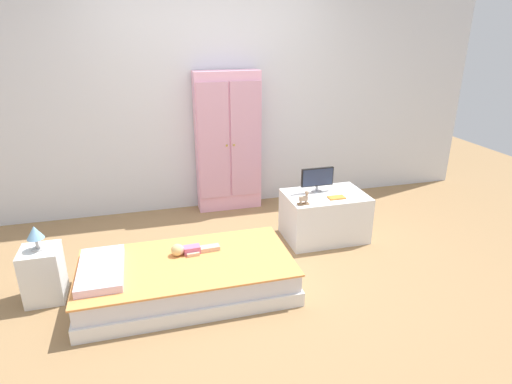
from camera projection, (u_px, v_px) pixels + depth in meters
ground_plane at (247, 272)px, 3.70m from camera, size 10.00×10.00×0.02m
back_wall at (211, 88)px, 4.63m from camera, size 6.40×0.05×2.70m
bed at (187, 277)px, 3.37m from camera, size 1.65×0.86×0.27m
pillow at (101, 269)px, 3.15m from camera, size 0.32×0.61×0.06m
doll at (186, 250)px, 3.42m from camera, size 0.39×0.14×0.10m
nightstand at (43, 274)px, 3.26m from camera, size 0.28×0.28×0.43m
table_lamp at (35, 234)px, 3.13m from camera, size 0.12×0.12×0.19m
wardrobe at (228, 142)px, 4.73m from camera, size 0.71×0.24×1.55m
tv_stand at (324, 216)px, 4.22m from camera, size 0.78×0.53×0.46m
tv_monitor at (317, 178)px, 4.15m from camera, size 0.33×0.10×0.24m
rocking_horse_toy at (304, 198)px, 3.88m from camera, size 0.11×0.04×0.13m
book_orange at (337, 198)px, 4.04m from camera, size 0.16×0.09×0.01m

